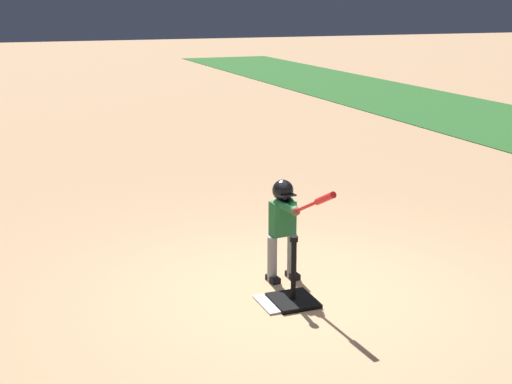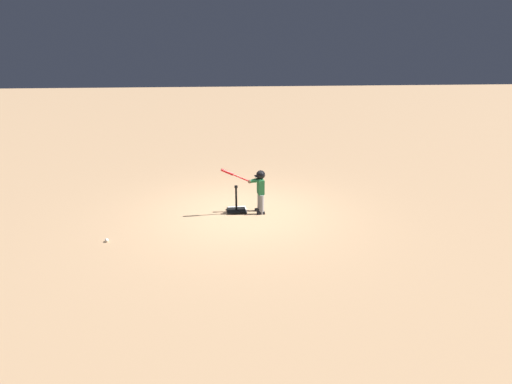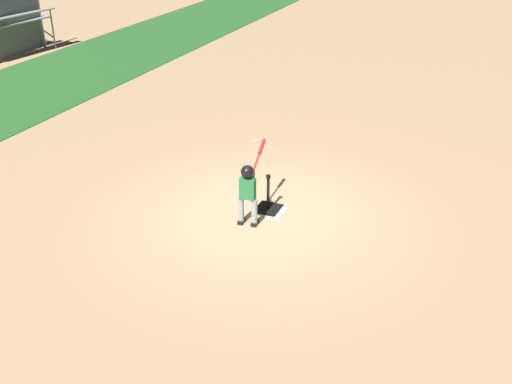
% 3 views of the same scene
% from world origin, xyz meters
% --- Properties ---
extents(ground_plane, '(90.00, 90.00, 0.00)m').
position_xyz_m(ground_plane, '(0.00, 0.00, 0.00)').
color(ground_plane, tan).
extents(home_plate, '(0.44, 0.44, 0.02)m').
position_xyz_m(home_plate, '(0.10, -0.17, 0.01)').
color(home_plate, white).
rests_on(home_plate, ground_plane).
extents(batting_tee, '(0.45, 0.40, 0.66)m').
position_xyz_m(batting_tee, '(0.13, -0.08, 0.09)').
color(batting_tee, black).
rests_on(batting_tee, ground_plane).
extents(batter_child, '(1.05, 0.34, 1.16)m').
position_xyz_m(batter_child, '(-0.40, 0.06, 0.67)').
color(batter_child, gray).
rests_on(batter_child, ground_plane).
extents(baseball, '(0.07, 0.07, 0.07)m').
position_xyz_m(baseball, '(2.88, 1.29, 0.04)').
color(baseball, white).
rests_on(baseball, ground_plane).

